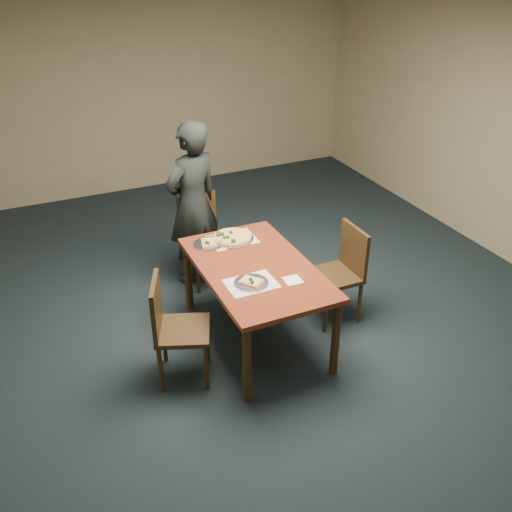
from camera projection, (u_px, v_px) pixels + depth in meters
name	position (u px, v px, depth m)	size (l,w,h in m)	color
ground	(275.00, 341.00, 5.12)	(8.00, 8.00, 0.00)	black
room_shell	(278.00, 156.00, 4.26)	(8.00, 8.00, 8.00)	tan
dining_table	(256.00, 276.00, 4.83)	(0.90, 1.50, 0.75)	#5E2212
chair_far	(202.00, 234.00, 5.82)	(0.46, 0.46, 0.91)	black
chair_left	(172.00, 324.00, 4.47)	(0.54, 0.54, 0.91)	black
chair_right	(342.00, 268.00, 5.22)	(0.42, 0.42, 0.91)	black
diner	(193.00, 204.00, 5.65)	(0.62, 0.41, 1.70)	black
placemat_main	(233.00, 239.00, 5.21)	(0.42, 0.32, 0.00)	white
placemat_near	(251.00, 284.00, 4.55)	(0.40, 0.30, 0.00)	white
pizza_pan	(232.00, 237.00, 5.20)	(0.39, 0.39, 0.07)	silver
slice_plate_near	(251.00, 282.00, 4.55)	(0.28, 0.28, 0.06)	silver
slice_plate_far	(209.00, 243.00, 5.12)	(0.28, 0.28, 0.06)	silver
napkin	(293.00, 280.00, 4.59)	(0.14, 0.14, 0.01)	white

